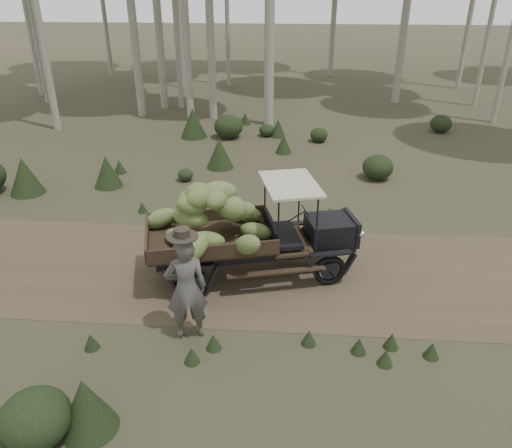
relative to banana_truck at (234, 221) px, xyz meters
The scene contains 5 objects.
ground 2.99m from the banana_truck, ahead, with size 120.00×120.00×0.00m, color #473D2B.
dirt_track 2.99m from the banana_truck, ahead, with size 70.00×4.00×0.01m, color brown.
banana_truck is the anchor object (origin of this frame).
farmer 2.11m from the banana_truck, 106.20° to the right, with size 0.82×0.66×2.13m.
undergrowth 2.72m from the banana_truck, ahead, with size 24.64×22.44×1.33m.
Camera 1 is at (-1.55, -9.11, 5.75)m, focal length 35.00 mm.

